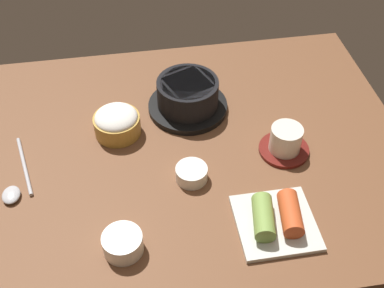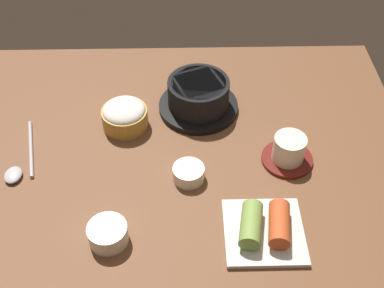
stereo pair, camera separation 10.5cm
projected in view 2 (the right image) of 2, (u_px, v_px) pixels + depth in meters
The scene contains 8 objects.
dining_table at pixel (183, 150), 108.96cm from camera, with size 100.00×76.00×2.00cm, color brown.
stone_pot at pixel (197, 96), 114.53cm from camera, with size 18.66×18.66×7.99cm.
rice_bowl at pixel (123, 115), 110.96cm from camera, with size 10.39×10.39×6.30cm.
tea_cup_with_saucer at pixel (287, 151), 103.42cm from camera, with size 10.92×10.92×6.50cm.
banchan_cup_center at pixel (187, 173), 100.83cm from camera, with size 6.60×6.60×3.03cm.
kimchi_plate at pixel (262, 228), 91.07cm from camera, with size 14.84×14.84×4.93cm.
side_bowl_near at pixel (106, 234), 89.91cm from camera, with size 7.37×7.37×3.90cm.
spoon at pixel (18, 165), 103.71cm from camera, with size 6.05×19.07×1.35cm.
Camera 2 is at (0.38, -75.50, 79.60)cm, focal length 46.17 mm.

